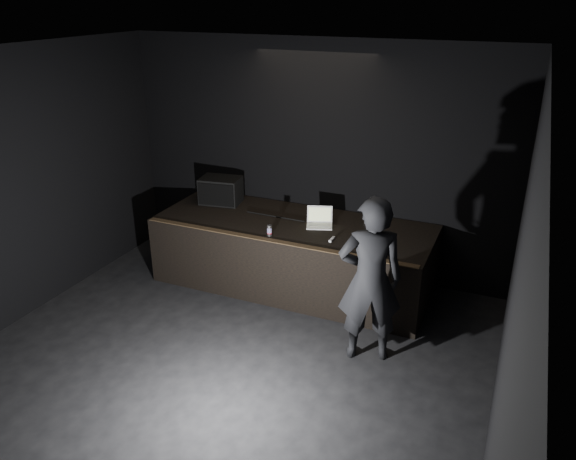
# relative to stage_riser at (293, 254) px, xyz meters

# --- Properties ---
(ground) EXTENTS (7.00, 7.00, 0.00)m
(ground) POSITION_rel_stage_riser_xyz_m (0.00, -2.73, -0.50)
(ground) COLOR black
(ground) RESTS_ON ground
(room_walls) EXTENTS (6.10, 7.10, 3.52)m
(room_walls) POSITION_rel_stage_riser_xyz_m (0.00, -2.73, 1.52)
(room_walls) COLOR black
(room_walls) RESTS_ON ground
(stage_riser) EXTENTS (4.00, 1.50, 1.00)m
(stage_riser) POSITION_rel_stage_riser_xyz_m (0.00, 0.00, 0.00)
(stage_riser) COLOR black
(stage_riser) RESTS_ON ground
(riser_lip) EXTENTS (3.92, 0.10, 0.01)m
(riser_lip) POSITION_rel_stage_riser_xyz_m (0.00, -0.71, 0.51)
(riser_lip) COLOR brown
(riser_lip) RESTS_ON stage_riser
(stage_monitor) EXTENTS (0.67, 0.54, 0.41)m
(stage_monitor) POSITION_rel_stage_riser_xyz_m (-1.36, 0.30, 0.70)
(stage_monitor) COLOR black
(stage_monitor) RESTS_ON stage_riser
(cable) EXTENTS (0.94, 0.04, 0.02)m
(cable) POSITION_rel_stage_riser_xyz_m (-0.33, 0.08, 0.51)
(cable) COLOR black
(cable) RESTS_ON stage_riser
(laptop) EXTENTS (0.45, 0.42, 0.25)m
(laptop) POSITION_rel_stage_riser_xyz_m (0.38, 0.07, 0.56)
(laptop) COLOR white
(laptop) RESTS_ON stage_riser
(beer_can) EXTENTS (0.07, 0.07, 0.16)m
(beer_can) POSITION_rel_stage_riser_xyz_m (-0.11, -0.57, 0.58)
(beer_can) COLOR silver
(beer_can) RESTS_ON stage_riser
(plastic_cup) EXTENTS (0.08, 0.08, 0.10)m
(plastic_cup) POSITION_rel_stage_riser_xyz_m (1.02, 0.23, 0.55)
(plastic_cup) COLOR white
(plastic_cup) RESTS_ON stage_riser
(wii_remote) EXTENTS (0.04, 0.16, 0.03)m
(wii_remote) POSITION_rel_stage_riser_xyz_m (0.72, -0.37, 0.51)
(wii_remote) COLOR silver
(wii_remote) RESTS_ON stage_riser
(person) EXTENTS (0.87, 0.73, 2.05)m
(person) POSITION_rel_stage_riser_xyz_m (1.51, -1.30, 0.52)
(person) COLOR black
(person) RESTS_ON ground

